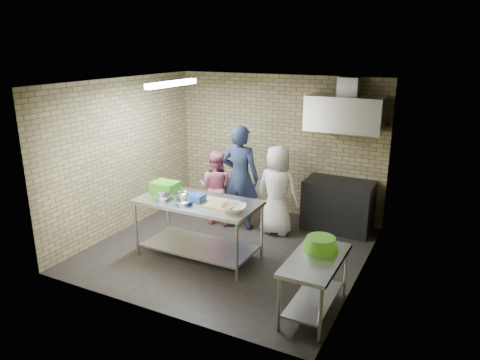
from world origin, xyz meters
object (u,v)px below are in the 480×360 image
(green_crate, at_px, (165,187))
(bottle_green, at_px, (374,119))
(stove, at_px, (338,205))
(woman_white, at_px, (277,190))
(woman_pink, at_px, (216,188))
(man_navy, at_px, (240,178))
(side_counter, at_px, (314,285))
(bottle_red, at_px, (351,116))
(blue_tub, at_px, (197,199))
(green_basin, at_px, (321,243))
(prep_table, at_px, (199,229))

(green_crate, bearing_deg, bottle_green, 38.43)
(stove, bearing_deg, bottle_green, 28.07)
(stove, distance_m, woman_white, 1.19)
(woman_pink, bearing_deg, man_navy, 175.45)
(side_counter, bearing_deg, woman_pink, 141.88)
(bottle_red, height_order, woman_white, bottle_red)
(stove, xyz_separation_m, bottle_green, (0.45, 0.24, 1.57))
(blue_tub, height_order, bottle_red, bottle_red)
(bottle_green, xyz_separation_m, woman_white, (-1.37, -0.90, -1.22))
(green_crate, distance_m, woman_pink, 1.30)
(bottle_red, height_order, woman_pink, bottle_red)
(green_basin, bearing_deg, man_navy, 139.21)
(man_navy, bearing_deg, green_crate, 53.96)
(green_basin, relative_size, man_navy, 0.24)
(man_navy, height_order, woman_white, man_navy)
(green_crate, height_order, bottle_red, bottle_red)
(stove, bearing_deg, green_basin, -80.24)
(bottle_green, bearing_deg, prep_table, -131.86)
(prep_table, bearing_deg, green_basin, -10.99)
(stove, bearing_deg, green_crate, -139.85)
(green_crate, xyz_separation_m, blue_tub, (0.75, -0.22, -0.02))
(stove, height_order, man_navy, man_navy)
(prep_table, relative_size, side_counter, 1.57)
(blue_tub, xyz_separation_m, woman_white, (0.67, 1.54, -0.22))
(prep_table, xyz_separation_m, side_counter, (2.09, -0.65, -0.10))
(stove, distance_m, man_navy, 1.84)
(stove, bearing_deg, blue_tub, -125.96)
(prep_table, xyz_separation_m, woman_white, (0.72, 1.44, 0.32))
(blue_tub, relative_size, bottle_green, 1.40)
(bottle_red, distance_m, bottle_green, 0.40)
(prep_table, distance_m, side_counter, 2.20)
(prep_table, bearing_deg, woman_white, 63.40)
(side_counter, relative_size, bottle_green, 8.00)
(woman_white, bearing_deg, stove, -142.69)
(prep_table, height_order, man_navy, man_navy)
(side_counter, height_order, woman_white, woman_white)
(blue_tub, distance_m, woman_pink, 1.57)
(green_basin, height_order, woman_pink, woman_pink)
(green_crate, height_order, woman_white, woman_white)
(bottle_green, xyz_separation_m, man_navy, (-2.06, -0.98, -1.06))
(green_basin, height_order, bottle_red, bottle_red)
(prep_table, bearing_deg, stove, 51.91)
(bottle_green, bearing_deg, woman_white, -146.82)
(bottle_red, relative_size, woman_pink, 0.13)
(prep_table, bearing_deg, green_crate, 170.27)
(side_counter, relative_size, bottle_red, 6.67)
(stove, relative_size, green_crate, 2.87)
(blue_tub, bearing_deg, man_navy, 90.46)
(blue_tub, bearing_deg, prep_table, 116.57)
(prep_table, distance_m, bottle_green, 3.50)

